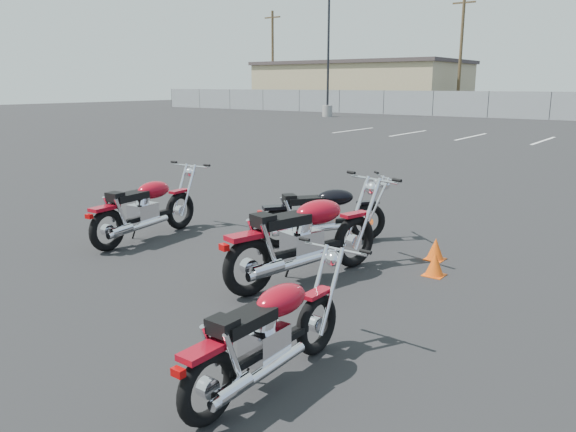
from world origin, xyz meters
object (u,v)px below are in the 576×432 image
Objects in this scene: motorcycle_third_red at (306,238)px; motorcycle_second_black at (324,214)px; motorcycle_front_red at (146,208)px; motorcycle_rear_red at (269,334)px.

motorcycle_second_black is at bearing 115.38° from motorcycle_third_red.
motorcycle_third_red is (2.96, -0.08, 0.05)m from motorcycle_front_red.
motorcycle_front_red reaches higher than motorcycle_second_black.
motorcycle_front_red is 2.96m from motorcycle_third_red.
motorcycle_third_red is 1.24× the size of motorcycle_rear_red.
motorcycle_rear_red is at bearing -28.37° from motorcycle_front_red.
motorcycle_third_red is 2.41m from motorcycle_rear_red.
motorcycle_front_red is 2.65m from motorcycle_second_black.
motorcycle_front_red is at bearing 151.63° from motorcycle_rear_red.
motorcycle_second_black is 0.94× the size of motorcycle_rear_red.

